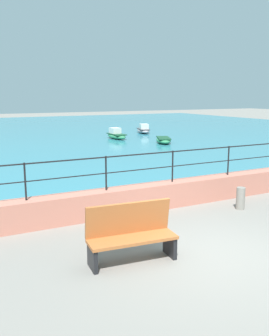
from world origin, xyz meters
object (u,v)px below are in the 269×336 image
boat_5 (143,130)px  boat_3 (164,140)px  boat_1 (116,135)px  bollard (241,198)px  bench_main (131,233)px

boat_5 → boat_3: bearing=-107.1°
boat_1 → boat_5: 4.42m
bollard → boat_3: 14.01m
boat_3 → boat_5: (1.89, 6.17, 0.07)m
bollard → boat_3: size_ratio=0.25×
bollard → boat_5: boat_5 is taller
boat_1 → boat_3: (1.71, -3.62, -0.07)m
boat_1 → boat_3: bearing=-64.7°
bench_main → boat_5: bearing=60.6°
bench_main → boat_3: 17.33m
boat_1 → boat_3: 4.00m
bollard → boat_1: boat_1 is taller
bollard → boat_5: size_ratio=0.25×
bench_main → bollard: 4.45m
boat_3 → boat_5: boat_5 is taller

